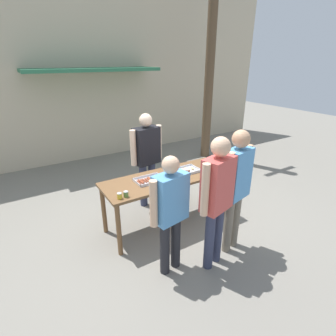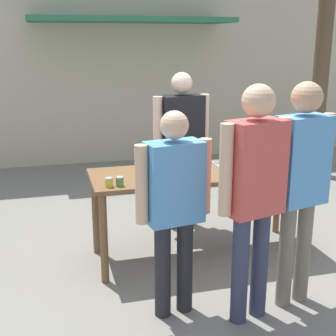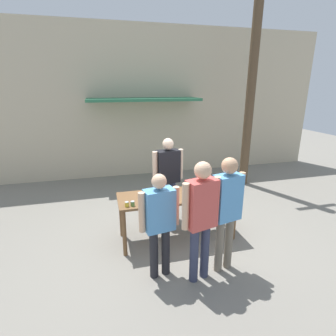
{
  "view_description": "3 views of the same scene",
  "coord_description": "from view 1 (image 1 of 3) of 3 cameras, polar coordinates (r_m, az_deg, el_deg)",
  "views": [
    {
      "loc": [
        -2.03,
        -3.28,
        2.64
      ],
      "look_at": [
        0.0,
        0.0,
        1.03
      ],
      "focal_mm": 28.0,
      "sensor_mm": 36.0,
      "label": 1
    },
    {
      "loc": [
        -1.45,
        -4.13,
        2.13
      ],
      "look_at": [
        -0.34,
        0.02,
        0.93
      ],
      "focal_mm": 50.0,
      "sensor_mm": 36.0,
      "label": 2
    },
    {
      "loc": [
        -1.26,
        -4.21,
        2.76
      ],
      "look_at": [
        0.02,
        0.77,
        1.15
      ],
      "focal_mm": 28.0,
      "sensor_mm": 36.0,
      "label": 3
    }
  ],
  "objects": [
    {
      "name": "ground_plane",
      "position": [
        4.67,
        -0.0,
        -11.73
      ],
      "size": [
        24.0,
        24.0,
        0.0
      ],
      "primitive_type": "plane",
      "color": "gray"
    },
    {
      "name": "person_customer_holding_hotdog",
      "position": [
        3.24,
        0.54,
        -8.46
      ],
      "size": [
        0.61,
        0.3,
        1.63
      ],
      "rotation": [
        0.0,
        0.0,
        3.3
      ],
      "color": "#232328",
      "rests_on": "ground"
    },
    {
      "name": "serving_table",
      "position": [
        4.28,
        -0.0,
        -3.19
      ],
      "size": [
        2.15,
        0.76,
        0.88
      ],
      "color": "brown",
      "rests_on": "ground"
    },
    {
      "name": "person_server_behind_table",
      "position": [
        4.81,
        -4.65,
        3.28
      ],
      "size": [
        0.66,
        0.32,
        1.77
      ],
      "rotation": [
        0.0,
        0.0,
        0.14
      ],
      "color": "#333851",
      "rests_on": "ground"
    },
    {
      "name": "person_customer_with_cup",
      "position": [
        3.68,
        14.64,
        -2.94
      ],
      "size": [
        0.58,
        0.31,
        1.82
      ],
      "rotation": [
        0.0,
        0.0,
        3.36
      ],
      "color": "#756B5B",
      "rests_on": "ground"
    },
    {
      "name": "condiment_jar_ketchup",
      "position": [
        3.66,
        -9.14,
        -5.63
      ],
      "size": [
        0.07,
        0.07,
        0.08
      ],
      "color": "#567A38",
      "rests_on": "serving_table"
    },
    {
      "name": "utility_pole",
      "position": [
        7.37,
        9.36,
        25.1
      ],
      "size": [
        1.1,
        0.24,
        5.84
      ],
      "color": "brown",
      "rests_on": "ground"
    },
    {
      "name": "person_customer_waiting_in_line",
      "position": [
        3.32,
        10.62,
        -5.5
      ],
      "size": [
        0.6,
        0.33,
        1.82
      ],
      "rotation": [
        0.0,
        0.0,
        3.39
      ],
      "color": "#333851",
      "rests_on": "ground"
    },
    {
      "name": "food_tray_sausages",
      "position": [
        4.1,
        -4.12,
        -2.61
      ],
      "size": [
        0.44,
        0.29,
        0.04
      ],
      "color": "silver",
      "rests_on": "serving_table"
    },
    {
      "name": "building_facade_back",
      "position": [
        7.54,
        -17.1,
        18.82
      ],
      "size": [
        12.0,
        1.11,
        4.5
      ],
      "color": "beige",
      "rests_on": "ground"
    },
    {
      "name": "beer_cup",
      "position": [
        4.56,
        11.79,
        0.21
      ],
      "size": [
        0.08,
        0.08,
        0.11
      ],
      "color": "#DBC67A",
      "rests_on": "serving_table"
    },
    {
      "name": "condiment_jar_mustard",
      "position": [
        3.63,
        -10.51,
        -5.99
      ],
      "size": [
        0.07,
        0.07,
        0.08
      ],
      "color": "gold",
      "rests_on": "serving_table"
    },
    {
      "name": "food_tray_buns",
      "position": [
        4.44,
        3.95,
        -0.56
      ],
      "size": [
        0.42,
        0.31,
        0.05
      ],
      "color": "silver",
      "rests_on": "serving_table"
    }
  ]
}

